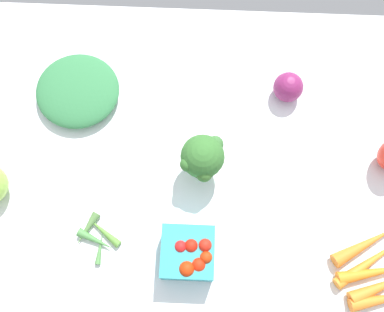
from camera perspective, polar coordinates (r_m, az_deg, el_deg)
The scene contains 7 objects.
tablecloth at distance 100.94cm, azimuth -0.00°, elevation -0.51°, with size 104.00×76.00×2.00cm, color white.
broccoli_head at distance 92.43cm, azimuth 1.33°, elevation -0.18°, with size 8.93×9.69×12.12cm.
red_onion_near_basket at distance 104.81cm, azimuth 11.84°, elevation 8.36°, with size 6.62×6.62×6.62cm, color #80235A.
leafy_greens_clump at distance 106.56cm, azimuth -14.00°, elevation 7.86°, with size 18.21×18.65×4.45cm, color #327945.
okra_pile at distance 97.56cm, azimuth -11.86°, elevation -9.59°, with size 9.88×10.71×1.88cm.
berry_basket at distance 92.08cm, azimuth -0.51°, elevation -12.00°, with size 10.27×10.27×8.02cm.
carrot_bunch at distance 101.27cm, azimuth 21.95°, elevation -13.12°, with size 18.91×18.31×2.99cm.
Camera 1 is at (-1.22, 29.40, 97.56)cm, focal length 43.02 mm.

